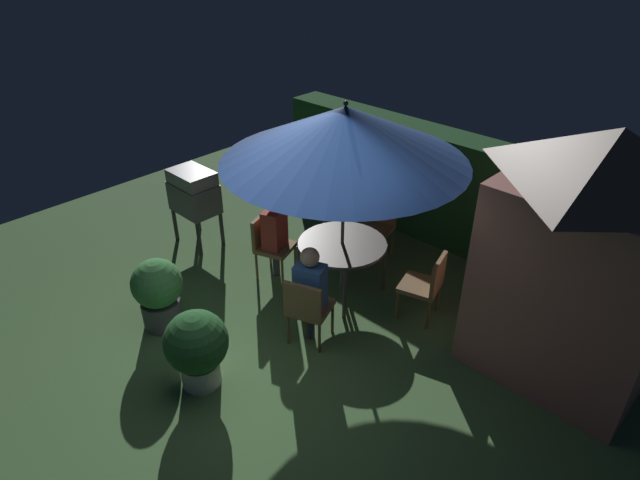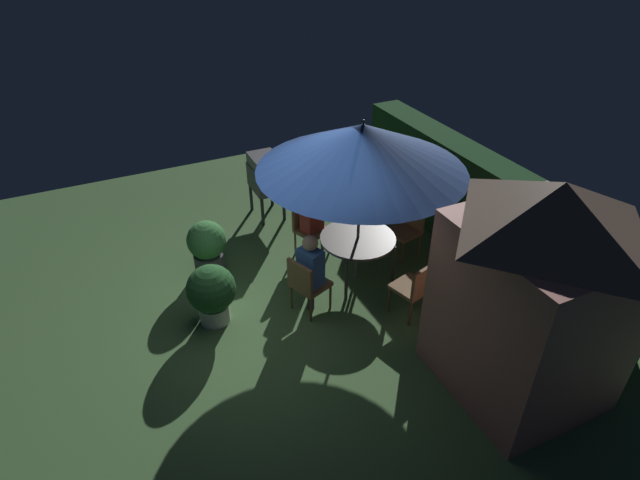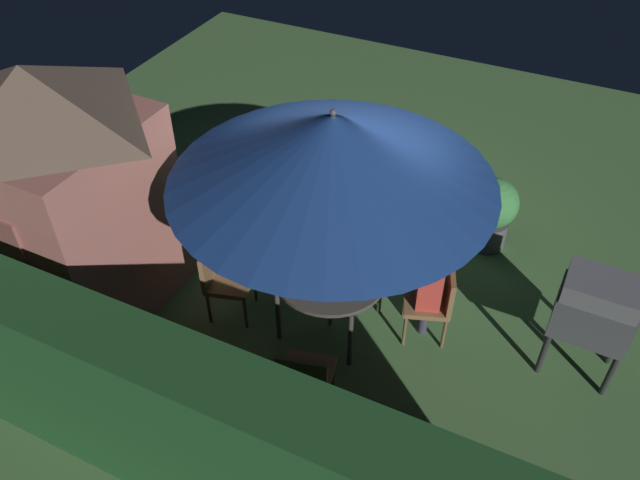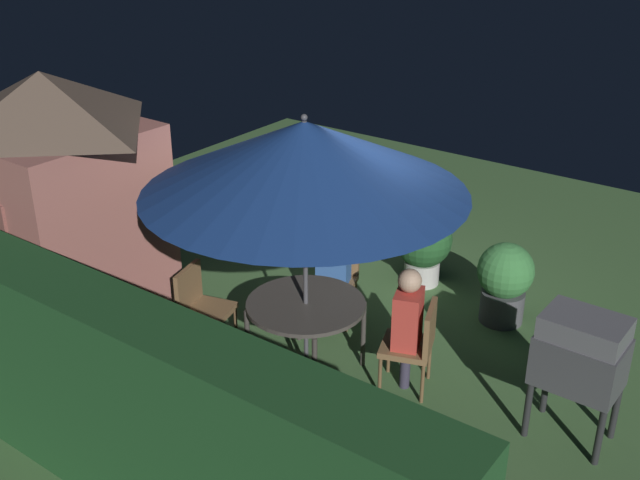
{
  "view_description": "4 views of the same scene",
  "coord_description": "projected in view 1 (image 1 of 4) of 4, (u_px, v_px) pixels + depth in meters",
  "views": [
    {
      "loc": [
        3.63,
        -3.1,
        4.36
      ],
      "look_at": [
        -0.13,
        0.88,
        1.04
      ],
      "focal_mm": 30.09,
      "sensor_mm": 36.0,
      "label": 1
    },
    {
      "loc": [
        5.47,
        -2.01,
        5.06
      ],
      "look_at": [
        0.25,
        0.52,
        1.22
      ],
      "focal_mm": 29.25,
      "sensor_mm": 36.0,
      "label": 2
    },
    {
      "loc": [
        -2.11,
        5.6,
        5.25
      ],
      "look_at": [
        0.1,
        1.01,
        0.81
      ],
      "focal_mm": 36.16,
      "sensor_mm": 36.0,
      "label": 3
    },
    {
      "loc": [
        -4.11,
        6.48,
        4.43
      ],
      "look_at": [
        0.16,
        0.65,
        1.06
      ],
      "focal_mm": 43.54,
      "sensor_mm": 36.0,
      "label": 4
    }
  ],
  "objects": [
    {
      "name": "garden_shed",
      "position": [
        587.0,
        255.0,
        5.45
      ],
      "size": [
        1.89,
        1.76,
        2.76
      ],
      "color": "#B26B60",
      "rests_on": "ground"
    },
    {
      "name": "potted_plant_by_shed",
      "position": [
        197.0,
        346.0,
        5.59
      ],
      "size": [
        0.68,
        0.68,
        0.91
      ],
      "color": "silver",
      "rests_on": "ground"
    },
    {
      "name": "chair_toward_house",
      "position": [
        378.0,
        223.0,
        7.84
      ],
      "size": [
        0.55,
        0.56,
        0.9
      ],
      "color": "olive",
      "rests_on": "ground"
    },
    {
      "name": "chair_toward_hedge",
      "position": [
        427.0,
        283.0,
        6.55
      ],
      "size": [
        0.57,
        0.57,
        0.9
      ],
      "color": "olive",
      "rests_on": "ground"
    },
    {
      "name": "bbq_grill",
      "position": [
        194.0,
        193.0,
        7.94
      ],
      "size": [
        0.71,
        0.51,
        1.2
      ],
      "color": "#47474C",
      "rests_on": "ground"
    },
    {
      "name": "patio_table",
      "position": [
        342.0,
        247.0,
        6.92
      ],
      "size": [
        1.15,
        1.15,
        0.76
      ],
      "color": "#47423D",
      "rests_on": "ground"
    },
    {
      "name": "chair_far_side",
      "position": [
        307.0,
        307.0,
        6.15
      ],
      "size": [
        0.59,
        0.6,
        0.9
      ],
      "color": "olive",
      "rests_on": "ground"
    },
    {
      "name": "ground_plane",
      "position": [
        277.0,
        348.0,
        6.32
      ],
      "size": [
        11.0,
        11.0,
        0.0
      ],
      "primitive_type": "plane",
      "color": "#47703D"
    },
    {
      "name": "hedge_backdrop",
      "position": [
        446.0,
        189.0,
        8.06
      ],
      "size": [
        5.96,
        0.56,
        1.7
      ],
      "color": "#1E4C23",
      "rests_on": "ground"
    },
    {
      "name": "potted_plant_by_grill",
      "position": [
        158.0,
        291.0,
        6.44
      ],
      "size": [
        0.61,
        0.61,
        0.92
      ],
      "color": "#4C4C51",
      "rests_on": "ground"
    },
    {
      "name": "person_in_blue",
      "position": [
        310.0,
        284.0,
        6.08
      ],
      "size": [
        0.4,
        0.34,
        1.26
      ],
      "color": "#3866B2",
      "rests_on": "ground"
    },
    {
      "name": "patio_umbrella",
      "position": [
        345.0,
        134.0,
        6.13
      ],
      "size": [
        2.95,
        2.95,
        2.61
      ],
      "color": "#4C4C51",
      "rests_on": "ground"
    },
    {
      "name": "person_in_red",
      "position": [
        274.0,
        226.0,
        7.21
      ],
      "size": [
        0.34,
        0.4,
        1.26
      ],
      "color": "#CC3D33",
      "rests_on": "ground"
    },
    {
      "name": "chair_near_shed",
      "position": [
        270.0,
        242.0,
        7.38
      ],
      "size": [
        0.59,
        0.59,
        0.9
      ],
      "color": "olive",
      "rests_on": "ground"
    }
  ]
}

